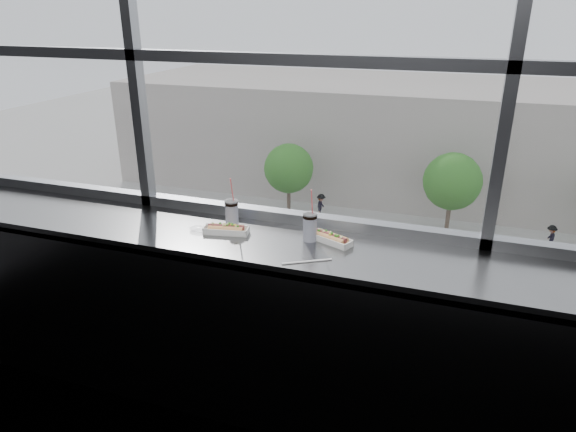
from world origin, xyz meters
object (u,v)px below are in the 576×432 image
(hotdog_tray_right, at_px, (331,238))
(soda_cup_right, at_px, (310,225))
(pedestrian_c, at_px, (551,235))
(tree_left, at_px, (289,169))
(car_near_b, at_px, (230,291))
(car_near_d, at_px, (552,352))
(car_near_c, at_px, (454,332))
(car_far_a, at_px, (263,222))
(hotdog_tray_left, at_px, (226,229))
(car_near_a, at_px, (143,275))
(tree_center, at_px, (452,182))
(wrapper, at_px, (199,229))
(loose_straw, at_px, (307,261))
(pedestrian_a, at_px, (321,204))
(soda_cup_left, at_px, (232,212))
(car_far_b, at_px, (431,248))

(hotdog_tray_right, relative_size, soda_cup_right, 0.86)
(pedestrian_c, distance_m, tree_left, 16.28)
(car_near_b, distance_m, car_near_d, 13.49)
(car_near_c, bearing_deg, soda_cup_right, -178.08)
(car_far_a, relative_size, car_near_d, 1.18)
(hotdog_tray_left, height_order, soda_cup_right, soda_cup_right)
(car_near_a, distance_m, tree_center, 18.38)
(wrapper, relative_size, car_near_c, 0.02)
(hotdog_tray_left, height_order, car_near_d, hotdog_tray_left)
(loose_straw, xyz_separation_m, wrapper, (-0.67, 0.17, 0.01))
(car_near_c, height_order, pedestrian_a, car_near_c)
(hotdog_tray_right, bearing_deg, pedestrian_a, 127.77)
(pedestrian_c, distance_m, tree_center, 6.40)
(car_near_c, height_order, car_near_a, car_near_a)
(hotdog_tray_right, height_order, car_near_d, hotdog_tray_right)
(soda_cup_left, height_order, car_far_a, soda_cup_left)
(car_near_b, xyz_separation_m, car_far_b, (8.38, 8.00, -0.20))
(hotdog_tray_right, xyz_separation_m, car_near_d, (4.94, 16.20, -11.11))
(tree_left, bearing_deg, car_near_c, -47.25)
(loose_straw, bearing_deg, car_near_b, 87.10)
(pedestrian_a, height_order, tree_left, tree_left)
(soda_cup_left, relative_size, pedestrian_c, 0.15)
(soda_cup_left, xyz_separation_m, car_near_b, (-7.96, 16.17, -11.01))
(wrapper, height_order, car_near_a, wrapper)
(soda_cup_right, xyz_separation_m, tree_center, (0.62, 28.21, -8.52))
(loose_straw, bearing_deg, soda_cup_left, 120.84)
(hotdog_tray_right, distance_m, car_near_d, 20.25)
(hotdog_tray_right, height_order, car_far_b, hotdog_tray_right)
(car_far_a, bearing_deg, car_far_b, -88.87)
(loose_straw, bearing_deg, tree_left, 78.65)
(loose_straw, bearing_deg, wrapper, 135.95)
(car_far_a, bearing_deg, pedestrian_c, -75.05)
(tree_left, bearing_deg, wrapper, -72.28)
(pedestrian_c, xyz_separation_m, tree_center, (-5.82, -0.03, 2.68))
(soda_cup_right, relative_size, wrapper, 2.76)
(car_near_c, xyz_separation_m, pedestrian_c, (5.00, 12.03, -0.17))
(car_far_b, height_order, pedestrian_c, pedestrian_c)
(hotdog_tray_left, height_order, car_near_b, hotdog_tray_left)
(hotdog_tray_right, distance_m, soda_cup_left, 0.58)
(wrapper, xyz_separation_m, car_far_a, (-9.32, 24.30, -10.92))
(soda_cup_left, xyz_separation_m, pedestrian_c, (6.90, 28.20, -11.21))
(soda_cup_left, distance_m, tree_left, 30.89)
(car_far_a, height_order, pedestrian_c, car_far_a)
(soda_cup_left, bearing_deg, car_near_d, 71.14)
(hotdog_tray_left, bearing_deg, hotdog_tray_right, -3.34)
(car_near_d, bearing_deg, car_far_b, 37.55)
(car_near_a, bearing_deg, car_far_b, -53.48)
(wrapper, relative_size, car_near_d, 0.02)
(car_far_b, distance_m, pedestrian_a, 8.81)
(car_near_c, relative_size, car_near_a, 0.97)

